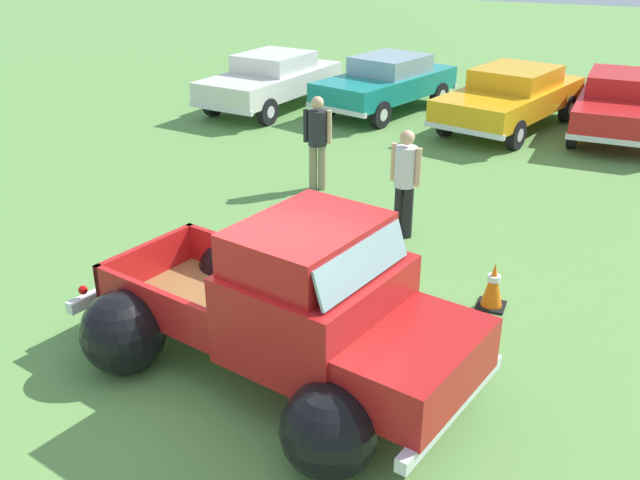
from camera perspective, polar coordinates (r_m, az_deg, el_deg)
ground_plane at (r=8.16m, az=-4.01°, el=-10.21°), size 80.00×80.00×0.00m
vintage_pickup_truck at (r=7.54m, az=-1.89°, el=-6.49°), size 4.94×3.57×1.96m
show_car_0 at (r=19.09m, az=-3.92°, el=12.86°), size 2.54×4.61×1.43m
show_car_1 at (r=18.78m, az=5.40°, el=12.60°), size 3.01×4.58×1.43m
show_car_2 at (r=17.75m, az=15.21°, el=11.19°), size 3.15×5.03×1.43m
show_car_3 at (r=17.93m, az=23.30°, el=10.18°), size 2.10×4.48×1.43m
spectator_0 at (r=13.00m, az=-0.21°, el=8.32°), size 0.54×0.39×1.75m
spectator_1 at (r=11.04m, az=6.90°, el=5.08°), size 0.53×0.42×1.74m
lane_cone_0 at (r=9.42m, az=13.81°, el=-3.60°), size 0.36×0.36×0.63m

